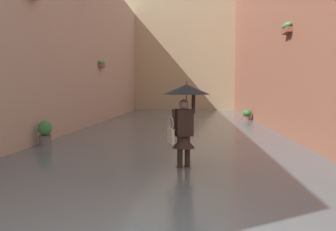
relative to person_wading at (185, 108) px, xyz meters
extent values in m
plane|color=gray|center=(0.58, -7.71, -1.41)|extent=(60.89, 60.89, 0.00)
cube|color=#515B60|center=(0.58, -7.71, -1.37)|extent=(9.04, 30.35, 0.09)
cube|color=brown|center=(-3.44, -4.76, 2.46)|extent=(0.20, 0.70, 0.18)
ellipsoid|color=#428947|center=(-3.44, -4.76, 2.62)|extent=(0.28, 0.76, 0.24)
cube|color=#A89989|center=(5.60, -7.71, 2.62)|extent=(1.80, 28.35, 8.06)
cube|color=brown|center=(4.60, -9.60, 1.64)|extent=(0.20, 0.70, 0.18)
ellipsoid|color=#428947|center=(4.60, -9.60, 1.80)|extent=(0.28, 0.76, 0.24)
cube|color=tan|center=(0.58, -20.78, 3.45)|extent=(11.84, 1.80, 9.72)
cube|color=#4C4233|center=(0.11, 0.05, -1.36)|extent=(0.20, 0.26, 0.10)
cylinder|color=black|center=(0.11, 0.05, -0.96)|extent=(0.16, 0.16, 0.69)
cube|color=#4C4233|center=(-0.05, -0.03, -1.36)|extent=(0.20, 0.26, 0.10)
cylinder|color=black|center=(-0.05, -0.03, -0.96)|extent=(0.16, 0.16, 0.69)
cube|color=black|center=(0.03, 0.01, -0.32)|extent=(0.44, 0.36, 0.59)
cone|color=black|center=(0.03, 0.01, -0.74)|extent=(0.66, 0.66, 0.28)
sphere|color=#8C664C|center=(0.03, 0.01, 0.08)|extent=(0.21, 0.21, 0.21)
cylinder|color=black|center=(-0.18, -0.08, 0.10)|extent=(0.11, 0.11, 0.44)
cylinder|color=black|center=(0.24, 0.11, -0.26)|extent=(0.11, 0.11, 0.48)
cylinder|color=black|center=(-0.03, -0.01, 0.19)|extent=(0.02, 0.02, 0.43)
cone|color=black|center=(-0.03, -0.01, 0.40)|extent=(1.05, 1.05, 0.22)
cylinder|color=black|center=(-0.03, -0.01, 0.54)|extent=(0.01, 0.01, 0.08)
cube|color=beige|center=(0.30, 0.16, -0.60)|extent=(0.17, 0.28, 0.32)
torus|color=beige|center=(0.30, 0.16, -0.32)|extent=(0.14, 0.28, 0.30)
cylinder|color=#66605B|center=(4.41, -2.55, -1.22)|extent=(0.35, 0.35, 0.38)
torus|color=#56524E|center=(4.41, -2.55, -1.03)|extent=(0.39, 0.39, 0.04)
ellipsoid|color=#387F3D|center=(4.41, -2.55, -0.79)|extent=(0.40, 0.40, 0.48)
cylinder|color=brown|center=(-3.22, -11.43, -1.26)|extent=(0.43, 0.43, 0.30)
torus|color=brown|center=(-3.22, -11.43, -1.11)|extent=(0.47, 0.47, 0.04)
ellipsoid|color=#2D7033|center=(-3.22, -11.43, -0.93)|extent=(0.50, 0.50, 0.37)
camera|label=1|loc=(-0.18, 7.03, 0.41)|focal=34.46mm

